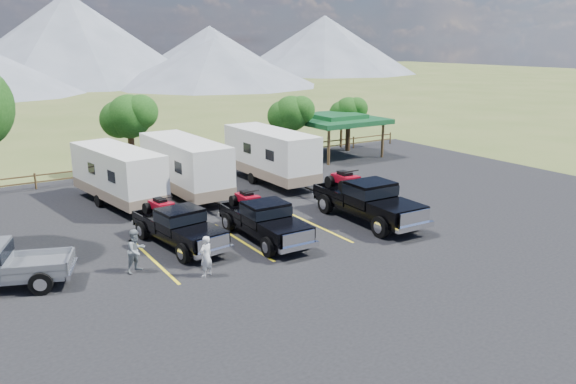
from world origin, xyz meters
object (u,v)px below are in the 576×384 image
rig_left (178,225)px  rig_center (263,219)px  trailer_center (185,167)px  pavilion (336,119)px  person_b (136,251)px  trailer_right (270,155)px  person_a (206,256)px  rig_right (367,199)px  trailer_left (118,175)px

rig_left → rig_center: (3.46, -1.28, 0.03)m
rig_left → trailer_center: 7.95m
pavilion → rig_center: 19.32m
rig_left → person_b: size_ratio=3.45×
rig_center → trailer_right: size_ratio=0.63×
pavilion → trailer_right: size_ratio=0.67×
pavilion → rig_center: (-14.00, -13.18, -1.82)m
pavilion → rig_center: pavilion is taller
trailer_center → person_a: trailer_center is taller
rig_center → rig_right: size_ratio=0.87×
trailer_right → person_b: trailer_right is taller
pavilion → trailer_right: bearing=-151.6°
rig_center → person_b: size_ratio=3.47×
trailer_right → person_b: size_ratio=5.54×
rig_right → pavilion: bearing=59.6°
pavilion → person_b: pavilion is taller
trailer_center → trailer_right: (5.62, 0.13, 0.01)m
rig_right → person_b: 11.42m
person_b → trailer_right: bearing=15.1°
rig_center → person_b: (-5.88, -0.57, -0.09)m
pavilion → person_b: (-19.89, -13.75, -1.91)m
trailer_center → person_a: bearing=-110.6°
trailer_right → rig_center: bearing=-123.5°
rig_right → trailer_right: trailer_right is taller
rig_right → trailer_left: bearing=136.6°
pavilion → trailer_right: (-8.50, -4.61, -1.06)m
pavilion → trailer_center: size_ratio=0.67×
rig_right → rig_center: bearing=177.2°
pavilion → trailer_center: (-14.13, -4.73, -1.07)m
trailer_left → trailer_right: trailer_right is taller
pavilion → rig_right: pavilion is taller
rig_left → person_a: size_ratio=3.70×
rig_left → rig_right: bearing=-17.9°
rig_right → person_a: 9.58m
rig_right → trailer_left: 13.10m
pavilion → trailer_left: bearing=-166.2°
rig_left → rig_right: (9.00, -1.69, 0.17)m
rig_center → rig_right: 5.55m
rig_center → person_a: bearing=-147.2°
rig_left → person_a: 3.67m
rig_center → person_b: 5.91m
rig_right → trailer_left: (-9.28, 9.23, 0.51)m
pavilion → trailer_left: pavilion is taller
rig_center → person_b: rig_center is taller
pavilion → rig_left: bearing=-145.7°
rig_right → trailer_left: size_ratio=0.77×
pavilion → trailer_left: (-17.75, -4.37, -1.16)m
rig_center → person_a: size_ratio=3.72×
rig_left → trailer_center: bearing=57.7°
rig_center → trailer_left: bearing=114.2°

